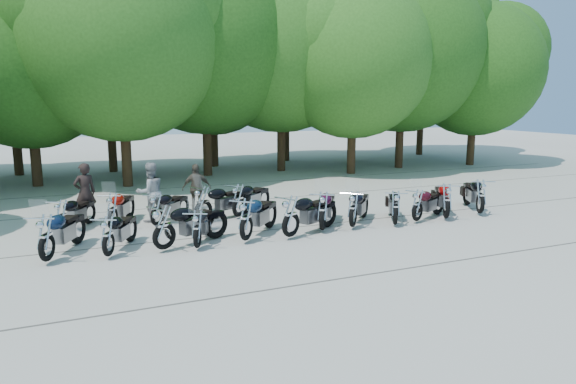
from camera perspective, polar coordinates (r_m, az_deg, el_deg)
name	(u,v)px	position (r m, az deg, el deg)	size (l,w,h in m)	color
ground	(310,241)	(14.08, 2.41, -5.41)	(90.00, 90.00, 0.00)	gray
tree_2	(27,63)	(25.14, -26.98, 12.61)	(7.31, 7.31, 8.97)	#3A2614
tree_3	(120,39)	(23.71, -18.18, 15.86)	(8.70, 8.70, 10.67)	#3A2614
tree_4	(204,40)	(26.26, -9.29, 16.32)	(9.13, 9.13, 11.20)	#3A2614
tree_5	(281,45)	(27.64, -0.79, 16.01)	(9.04, 9.04, 11.10)	#3A2614
tree_6	(353,59)	(26.74, 7.27, 14.49)	(8.00, 8.00, 9.82)	#3A2614
tree_7	(403,51)	(29.57, 12.65, 15.04)	(8.79, 8.79, 10.79)	#3A2614
tree_8	(476,70)	(31.98, 20.13, 12.64)	(7.53, 7.53, 9.25)	#3A2614
tree_10	(9,61)	(29.35, -28.60, 12.66)	(7.78, 7.78, 9.55)	#3A2614
tree_11	(107,66)	(28.77, -19.45, 13.06)	(7.56, 7.56, 9.28)	#3A2614
tree_12	(212,64)	(29.76, -8.43, 13.85)	(7.88, 7.88, 9.67)	#3A2614
tree_13	(286,62)	(32.32, -0.24, 14.22)	(8.31, 8.31, 10.20)	#3A2614
tree_14	(354,66)	(32.86, 7.34, 13.71)	(8.02, 8.02, 9.84)	#3A2614
tree_15	(424,51)	(37.03, 14.85, 14.92)	(9.67, 9.67, 11.86)	#3A2614
motorcycle_0	(46,236)	(13.22, -25.31, -4.47)	(0.72, 2.35, 1.33)	#0B1933
motorcycle_1	(108,235)	(13.12, -19.39, -4.52)	(0.63, 2.07, 1.17)	black
motorcycle_2	(164,226)	(13.26, -13.64, -3.70)	(0.72, 2.36, 1.34)	black
motorcycle_3	(197,228)	(13.27, -10.06, -3.95)	(0.62, 2.04, 1.16)	black
motorcycle_4	(246,218)	(13.74, -4.68, -2.90)	(0.73, 2.41, 1.36)	#0C1E38
motorcycle_5	(291,215)	(14.05, 0.31, -2.57)	(0.74, 2.42, 1.37)	black
motorcycle_6	(323,210)	(14.81, 3.89, -1.97)	(0.72, 2.38, 1.34)	#340722
motorcycle_7	(353,208)	(15.27, 7.26, -1.76)	(0.69, 2.27, 1.29)	black
motorcycle_8	(396,207)	(15.81, 11.86, -1.59)	(0.66, 2.18, 1.23)	black
motorcycle_9	(418,204)	(16.41, 14.21, -1.32)	(0.64, 2.11, 1.19)	black
motorcycle_10	(447,200)	(16.99, 17.23, -0.83)	(0.72, 2.36, 1.34)	#890406
motorcycle_11	(481,195)	(18.08, 20.63, -0.34)	(0.73, 2.41, 1.36)	black
motorcycle_12	(62,216)	(15.70, -23.83, -2.43)	(0.64, 2.09, 1.18)	black
motorcycle_13	(112,210)	(15.87, -18.93, -1.85)	(0.67, 2.21, 1.25)	#920D05
motorcycle_14	(157,208)	(15.83, -14.40, -1.78)	(0.63, 2.07, 1.17)	black
motorcycle_15	(203,202)	(16.16, -9.41, -1.14)	(0.70, 2.29, 1.29)	black
motorcycle_16	(238,199)	(16.61, -5.56, -0.79)	(0.68, 2.24, 1.26)	black
rider_0	(85,193)	(17.21, -21.63, -0.07)	(0.68, 0.45, 1.86)	black
rider_1	(150,192)	(16.63, -15.04, -0.02)	(0.91, 0.71, 1.87)	#98979A
rider_2	(197,188)	(17.65, -10.11, 0.41)	(0.97, 0.41, 1.66)	#4D4337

